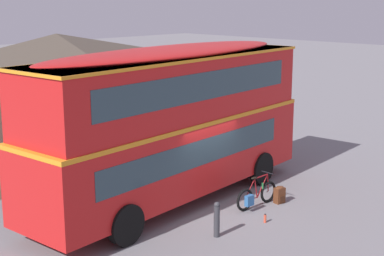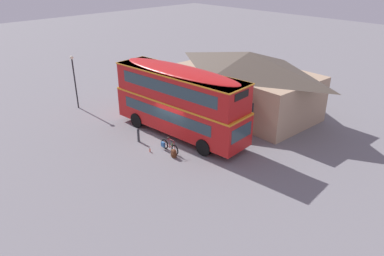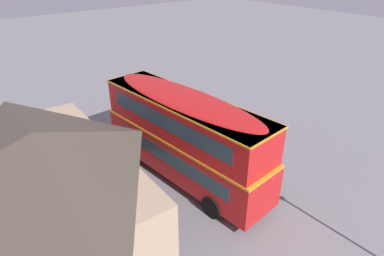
% 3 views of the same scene
% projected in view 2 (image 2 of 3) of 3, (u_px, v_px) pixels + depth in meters
% --- Properties ---
extents(ground_plane, '(120.00, 120.00, 0.00)m').
position_uv_depth(ground_plane, '(174.00, 140.00, 24.97)').
color(ground_plane, slate).
extents(double_decker_bus, '(10.44, 3.34, 4.79)m').
position_uv_depth(double_decker_bus, '(179.00, 99.00, 24.70)').
color(double_decker_bus, black).
rests_on(double_decker_bus, ground).
extents(touring_bicycle, '(1.75, 0.46, 0.99)m').
position_uv_depth(touring_bicycle, '(169.00, 146.00, 23.40)').
color(touring_bicycle, black).
rests_on(touring_bicycle, ground).
extents(backpack_on_ground, '(0.35, 0.32, 0.54)m').
position_uv_depth(backpack_on_ground, '(174.00, 153.00, 22.73)').
color(backpack_on_ground, '#592D19').
rests_on(backpack_on_ground, ground).
extents(water_bottle_red_squeeze, '(0.08, 0.08, 0.26)m').
position_uv_depth(water_bottle_red_squeeze, '(150.00, 150.00, 23.44)').
color(water_bottle_red_squeeze, '#D84C33').
rests_on(water_bottle_red_squeeze, ground).
extents(pub_building, '(11.13, 6.90, 4.85)m').
position_uv_depth(pub_building, '(248.00, 82.00, 28.71)').
color(pub_building, tan).
rests_on(pub_building, ground).
extents(street_lamp, '(0.28, 0.28, 4.35)m').
position_uv_depth(street_lamp, '(74.00, 76.00, 29.29)').
color(street_lamp, black).
rests_on(street_lamp, ground).
extents(kerb_bollard, '(0.16, 0.16, 0.97)m').
position_uv_depth(kerb_bollard, '(138.00, 135.00, 24.59)').
color(kerb_bollard, '#333338').
rests_on(kerb_bollard, ground).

